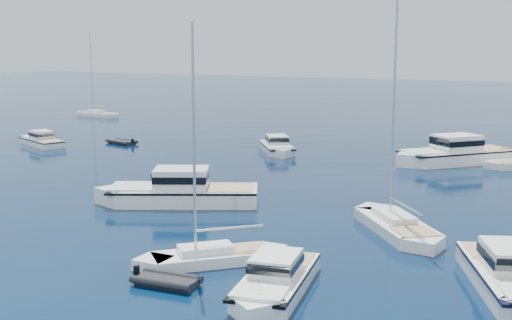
{
  "coord_description": "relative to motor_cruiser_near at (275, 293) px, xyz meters",
  "views": [
    {
      "loc": [
        22.19,
        -22.43,
        11.05
      ],
      "look_at": [
        -2.47,
        23.5,
        2.2
      ],
      "focal_mm": 47.24,
      "sensor_mm": 36.0,
      "label": 1
    }
  ],
  "objects": [
    {
      "name": "motor_cruiser_centre",
      "position": [
        -13.91,
        12.42,
        0.0
      ],
      "size": [
        12.78,
        9.15,
        3.27
      ],
      "primitive_type": null,
      "rotation": [
        0.0,
        0.0,
        2.05
      ],
      "color": "white",
      "rests_on": "ground"
    },
    {
      "name": "tender_grey_near",
      "position": [
        -4.9,
        -1.52,
        0.0
      ],
      "size": [
        3.44,
        2.11,
        0.95
      ],
      "primitive_type": null,
      "rotation": [
        0.0,
        0.0,
        4.8
      ],
      "color": "black",
      "rests_on": "ground"
    },
    {
      "name": "sailboat_fore",
      "position": [
        -4.79,
        2.32,
        0.0
      ],
      "size": [
        7.58,
        7.81,
        12.71
      ],
      "primitive_type": null,
      "rotation": [
        0.0,
        0.0,
        2.38
      ],
      "color": "white",
      "rests_on": "ground"
    },
    {
      "name": "motor_cruiser_near",
      "position": [
        0.0,
        0.0,
        0.0
      ],
      "size": [
        4.35,
        9.0,
        2.27
      ],
      "primitive_type": null,
      "rotation": [
        0.0,
        0.0,
        3.35
      ],
      "color": "white",
      "rests_on": "ground"
    },
    {
      "name": "motor_cruiser_horizon",
      "position": [
        -18.1,
        36.6,
        0.0
      ],
      "size": [
        7.43,
        8.67,
        2.31
      ],
      "primitive_type": null,
      "rotation": [
        0.0,
        0.0,
        3.78
      ],
      "color": "white",
      "rests_on": "ground"
    },
    {
      "name": "tender_grey_far",
      "position": [
        -36.67,
        33.92,
        0.0
      ],
      "size": [
        4.41,
        3.06,
        0.95
      ],
      "primitive_type": null,
      "rotation": [
        0.0,
        0.0,
        1.33
      ],
      "color": "black",
      "rests_on": "ground"
    },
    {
      "name": "ground",
      "position": [
        -9.2,
        -3.57,
        0.0
      ],
      "size": [
        400.0,
        400.0,
        0.0
      ],
      "primitive_type": "plane",
      "color": "#07284A",
      "rests_on": "ground"
    },
    {
      "name": "motor_cruiser_distant",
      "position": [
        -0.32,
        38.65,
        0.0
      ],
      "size": [
        11.74,
        12.71,
        3.48
      ],
      "primitive_type": null,
      "rotation": [
        0.0,
        0.0,
        2.43
      ],
      "color": "white",
      "rests_on": "ground"
    },
    {
      "name": "motor_cruiser_far_l",
      "position": [
        -43.72,
        28.51,
        0.0
      ],
      "size": [
        8.7,
        5.47,
        2.19
      ],
      "primitive_type": null,
      "rotation": [
        0.0,
        0.0,
        1.19
      ],
      "color": "white",
      "rests_on": "ground"
    },
    {
      "name": "sailboat_mid_r",
      "position": [
        1.89,
        12.55,
        0.0
      ],
      "size": [
        8.79,
        9.87,
        15.47
      ],
      "primitive_type": null,
      "rotation": [
        0.0,
        0.0,
        0.69
      ],
      "color": "silver",
      "rests_on": "ground"
    },
    {
      "name": "motor_cruiser_right",
      "position": [
        9.44,
        5.26,
        0.0
      ],
      "size": [
        7.05,
        10.73,
        2.71
      ],
      "primitive_type": null,
      "rotation": [
        0.0,
        0.0,
        3.56
      ],
      "color": "white",
      "rests_on": "ground"
    },
    {
      "name": "sailboat_far_l",
      "position": [
        -59.33,
        55.59,
        0.0
      ],
      "size": [
        9.45,
        2.92,
        13.73
      ],
      "primitive_type": null,
      "rotation": [
        0.0,
        0.0,
        1.52
      ],
      "color": "silver",
      "rests_on": "ground"
    }
  ]
}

